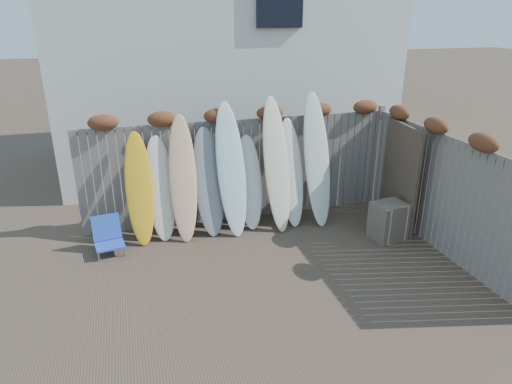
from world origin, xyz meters
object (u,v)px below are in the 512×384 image
object	(u,v)px
lattice_panel	(400,177)
surfboard_0	(139,189)
wooden_crate	(389,221)
beach_chair	(108,236)

from	to	relation	value
lattice_panel	surfboard_0	distance (m)	4.78
lattice_panel	surfboard_0	size ratio (longest dim) A/B	0.98
wooden_crate	surfboard_0	world-z (taller)	surfboard_0
beach_chair	surfboard_0	world-z (taller)	surfboard_0
wooden_crate	surfboard_0	size ratio (longest dim) A/B	0.34
wooden_crate	lattice_panel	distance (m)	0.90
beach_chair	surfboard_0	size ratio (longest dim) A/B	0.31
beach_chair	lattice_panel	xyz separation A→B (m)	(5.32, -0.42, 0.70)
beach_chair	wooden_crate	distance (m)	4.97
beach_chair	lattice_panel	size ratio (longest dim) A/B	0.32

